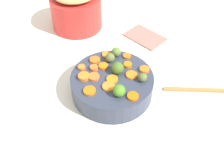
# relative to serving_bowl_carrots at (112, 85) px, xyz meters

# --- Properties ---
(tabletop) EXTENTS (2.40, 2.40, 0.02)m
(tabletop) POSITION_rel_serving_bowl_carrots_xyz_m (-0.00, -0.02, -0.05)
(tabletop) COLOR white
(tabletop) RESTS_ON ground
(serving_bowl_carrots) EXTENTS (0.27, 0.27, 0.07)m
(serving_bowl_carrots) POSITION_rel_serving_bowl_carrots_xyz_m (0.00, 0.00, 0.00)
(serving_bowl_carrots) COLOR #353D52
(serving_bowl_carrots) RESTS_ON tabletop
(metal_pot) EXTENTS (0.21, 0.21, 0.14)m
(metal_pot) POSITION_rel_serving_bowl_carrots_xyz_m (0.41, -0.12, 0.03)
(metal_pot) COLOR red
(metal_pot) RESTS_ON tabletop
(carrot_slice_0) EXTENTS (0.03, 0.03, 0.01)m
(carrot_slice_0) POSITION_rel_serving_bowl_carrots_xyz_m (0.09, 0.06, 0.04)
(carrot_slice_0) COLOR orange
(carrot_slice_0) RESTS_ON serving_bowl_carrots
(carrot_slice_1) EXTENTS (0.04, 0.04, 0.01)m
(carrot_slice_1) POSITION_rel_serving_bowl_carrots_xyz_m (0.05, -0.10, 0.04)
(carrot_slice_1) COLOR orange
(carrot_slice_1) RESTS_ON serving_bowl_carrots
(carrot_slice_2) EXTENTS (0.05, 0.05, 0.01)m
(carrot_slice_2) POSITION_rel_serving_bowl_carrots_xyz_m (-0.01, 0.01, 0.04)
(carrot_slice_2) COLOR orange
(carrot_slice_2) RESTS_ON serving_bowl_carrots
(carrot_slice_3) EXTENTS (0.04, 0.04, 0.01)m
(carrot_slice_3) POSITION_rel_serving_bowl_carrots_xyz_m (0.09, -0.05, 0.04)
(carrot_slice_3) COLOR orange
(carrot_slice_3) RESTS_ON serving_bowl_carrots
(carrot_slice_4) EXTENTS (0.04, 0.04, 0.01)m
(carrot_slice_4) POSITION_rel_serving_bowl_carrots_xyz_m (0.01, -0.07, 0.04)
(carrot_slice_4) COLOR orange
(carrot_slice_4) RESTS_ON serving_bowl_carrots
(carrot_slice_5) EXTENTS (0.04, 0.04, 0.01)m
(carrot_slice_5) POSITION_rel_serving_bowl_carrots_xyz_m (0.10, -0.00, 0.04)
(carrot_slice_5) COLOR orange
(carrot_slice_5) RESTS_ON serving_bowl_carrots
(carrot_slice_6) EXTENTS (0.05, 0.05, 0.01)m
(carrot_slice_6) POSITION_rel_serving_bowl_carrots_xyz_m (-0.03, -0.05, 0.04)
(carrot_slice_6) COLOR orange
(carrot_slice_6) RESTS_ON serving_bowl_carrots
(carrot_slice_7) EXTENTS (0.04, 0.04, 0.01)m
(carrot_slice_7) POSITION_rel_serving_bowl_carrots_xyz_m (-0.04, -0.10, 0.04)
(carrot_slice_7) COLOR orange
(carrot_slice_7) RESTS_ON serving_bowl_carrots
(carrot_slice_8) EXTENTS (0.04, 0.04, 0.01)m
(carrot_slice_8) POSITION_rel_serving_bowl_carrots_xyz_m (0.05, -0.00, 0.04)
(carrot_slice_8) COLOR orange
(carrot_slice_8) RESTS_ON serving_bowl_carrots
(carrot_slice_9) EXTENTS (0.05, 0.05, 0.01)m
(carrot_slice_9) POSITION_rel_serving_bowl_carrots_xyz_m (0.05, 0.07, 0.04)
(carrot_slice_9) COLOR orange
(carrot_slice_9) RESTS_ON serving_bowl_carrots
(carrot_slice_10) EXTENTS (0.05, 0.05, 0.01)m
(carrot_slice_10) POSITION_rel_serving_bowl_carrots_xyz_m (-0.03, 0.04, 0.04)
(carrot_slice_10) COLOR orange
(carrot_slice_10) RESTS_ON serving_bowl_carrots
(carrot_slice_11) EXTENTS (0.05, 0.05, 0.01)m
(carrot_slice_11) POSITION_rel_serving_bowl_carrots_xyz_m (-0.01, 0.09, 0.04)
(carrot_slice_11) COLOR orange
(carrot_slice_11) RESTS_ON serving_bowl_carrots
(carrot_slice_12) EXTENTS (0.05, 0.05, 0.01)m
(carrot_slice_12) POSITION_rel_serving_bowl_carrots_xyz_m (0.03, 0.05, 0.04)
(carrot_slice_12) COLOR orange
(carrot_slice_12) RESTS_ON serving_bowl_carrots
(carrot_slice_13) EXTENTS (0.03, 0.03, 0.01)m
(carrot_slice_13) POSITION_rel_serving_bowl_carrots_xyz_m (0.06, 0.03, 0.04)
(carrot_slice_13) COLOR orange
(carrot_slice_13) RESTS_ON serving_bowl_carrots
(carrot_slice_14) EXTENTS (0.04, 0.04, 0.01)m
(carrot_slice_14) POSITION_rel_serving_bowl_carrots_xyz_m (-0.10, 0.00, 0.04)
(carrot_slice_14) COLOR orange
(carrot_slice_14) RESTS_ON serving_bowl_carrots
(brussels_sprout_0) EXTENTS (0.03, 0.03, 0.03)m
(brussels_sprout_0) POSITION_rel_serving_bowl_carrots_xyz_m (0.06, -0.04, 0.05)
(brussels_sprout_0) COLOR #5F6E39
(brussels_sprout_0) RESTS_ON serving_bowl_carrots
(brussels_sprout_1) EXTENTS (0.03, 0.03, 0.03)m
(brussels_sprout_1) POSITION_rel_serving_bowl_carrots_xyz_m (-0.07, -0.06, 0.05)
(brussels_sprout_1) COLOR #596B34
(brussels_sprout_1) RESTS_ON serving_bowl_carrots
(brussels_sprout_2) EXTENTS (0.04, 0.04, 0.04)m
(brussels_sprout_2) POSITION_rel_serving_bowl_carrots_xyz_m (0.00, -0.03, 0.06)
(brussels_sprout_2) COLOR #486D25
(brussels_sprout_2) RESTS_ON serving_bowl_carrots
(brussels_sprout_3) EXTENTS (0.04, 0.04, 0.04)m
(brussels_sprout_3) POSITION_rel_serving_bowl_carrots_xyz_m (-0.07, 0.03, 0.05)
(brussels_sprout_3) COLOR #4D8925
(brussels_sprout_3) RESTS_ON serving_bowl_carrots
(brussels_sprout_4) EXTENTS (0.03, 0.03, 0.03)m
(brussels_sprout_4) POSITION_rel_serving_bowl_carrots_xyz_m (0.07, -0.07, 0.05)
(brussels_sprout_4) COLOR #5D7C39
(brussels_sprout_4) RESTS_ON serving_bowl_carrots
(wooden_spoon) EXTENTS (0.20, 0.23, 0.01)m
(wooden_spoon) POSITION_rel_serving_bowl_carrots_xyz_m (-0.22, -0.29, -0.03)
(wooden_spoon) COLOR #AF7E48
(wooden_spoon) RESTS_ON tabletop
(dish_towel) EXTENTS (0.17, 0.13, 0.01)m
(dish_towel) POSITION_rel_serving_bowl_carrots_xyz_m (0.16, -0.30, -0.03)
(dish_towel) COLOR tan
(dish_towel) RESTS_ON tabletop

